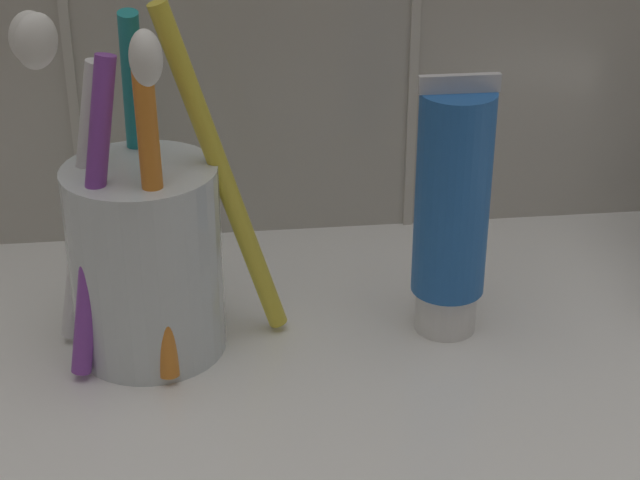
% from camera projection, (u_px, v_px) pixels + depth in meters
% --- Properties ---
extents(sink_counter, '(0.73, 0.32, 0.02)m').
position_uv_depth(sink_counter, '(431.00, 393.00, 0.48)').
color(sink_counter, white).
rests_on(sink_counter, ground).
extents(toothbrush_cup, '(0.13, 0.11, 0.19)m').
position_uv_depth(toothbrush_cup, '(145.00, 243.00, 0.48)').
color(toothbrush_cup, silver).
rests_on(toothbrush_cup, sink_counter).
extents(toothpaste_tube, '(0.04, 0.03, 0.13)m').
position_uv_depth(toothpaste_tube, '(452.00, 210.00, 0.49)').
color(toothpaste_tube, white).
rests_on(toothpaste_tube, sink_counter).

